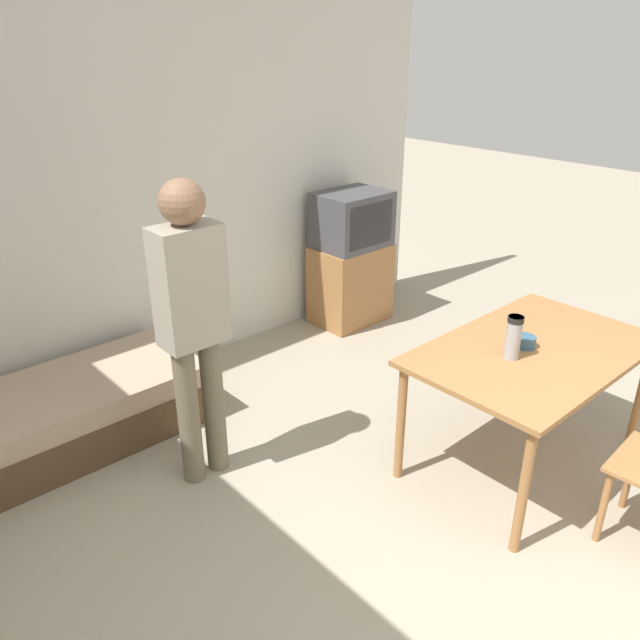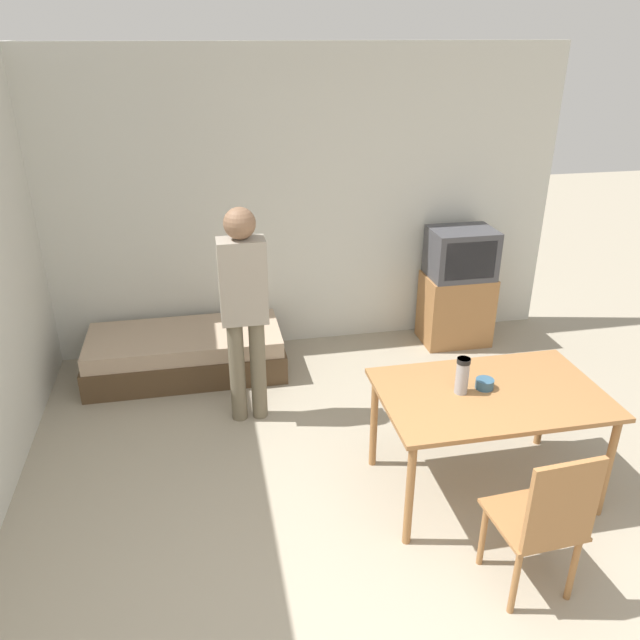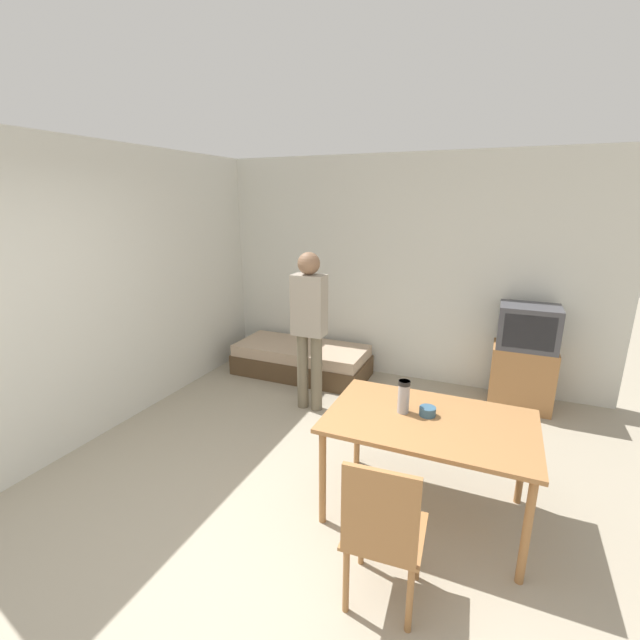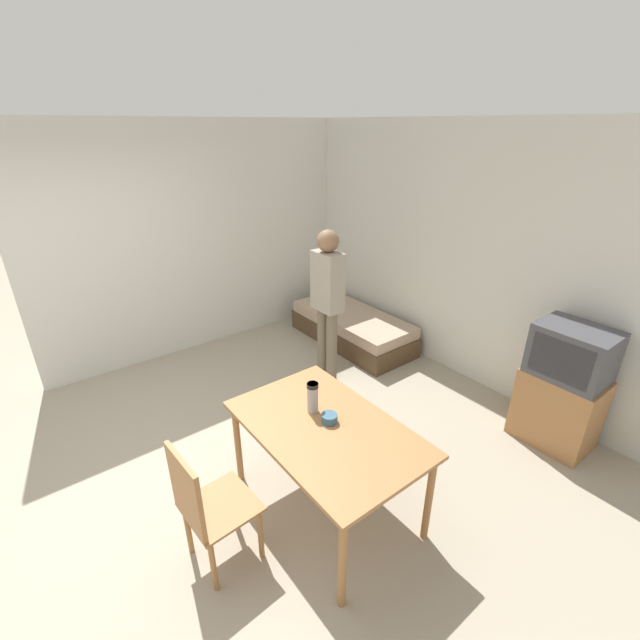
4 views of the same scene
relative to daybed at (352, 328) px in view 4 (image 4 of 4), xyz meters
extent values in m
plane|color=#9E937F|center=(0.95, -2.91, -0.19)|extent=(20.00, 20.00, 0.00)
cube|color=silver|center=(0.95, 0.49, 1.16)|extent=(5.18, 0.06, 2.70)
cube|color=silver|center=(-1.17, -1.23, 1.16)|extent=(0.06, 4.37, 2.70)
cube|color=#4C3823|center=(0.00, 0.00, -0.07)|extent=(1.70, 0.75, 0.25)
cube|color=tan|center=(0.00, 0.00, 0.13)|extent=(1.65, 0.73, 0.14)
cube|color=#9E6B3D|center=(2.56, 0.15, 0.14)|extent=(0.63, 0.45, 0.68)
cube|color=#424247|center=(2.56, 0.15, 0.71)|extent=(0.59, 0.45, 0.45)
cube|color=black|center=(2.56, -0.07, 0.71)|extent=(0.48, 0.01, 0.35)
cube|color=#9E6B3D|center=(1.90, -1.94, 0.53)|extent=(1.38, 0.88, 0.03)
cylinder|color=#9E6B3D|center=(1.27, -2.32, 0.16)|extent=(0.05, 0.05, 0.71)
cylinder|color=#9E6B3D|center=(2.53, -2.32, 0.16)|extent=(0.05, 0.05, 0.71)
cylinder|color=#9E6B3D|center=(1.27, -1.56, 0.16)|extent=(0.05, 0.05, 0.71)
cylinder|color=#9E6B3D|center=(2.53, -1.56, 0.16)|extent=(0.05, 0.05, 0.71)
cube|color=#9E6B3D|center=(1.81, -2.72, 0.24)|extent=(0.45, 0.45, 0.02)
cube|color=#9E6B3D|center=(1.82, -2.91, 0.50)|extent=(0.39, 0.05, 0.50)
cylinder|color=#9E6B3D|center=(1.97, -2.54, 0.02)|extent=(0.04, 0.04, 0.43)
cylinder|color=#9E6B3D|center=(1.63, -2.56, 0.02)|extent=(0.04, 0.04, 0.43)
cylinder|color=#9E6B3D|center=(1.99, -2.88, 0.02)|extent=(0.04, 0.04, 0.43)
cylinder|color=#9E6B3D|center=(1.65, -2.90, 0.02)|extent=(0.04, 0.04, 0.43)
cylinder|color=#6B604C|center=(0.40, -0.80, 0.22)|extent=(0.12, 0.12, 0.83)
cylinder|color=#6B604C|center=(0.56, -0.80, 0.22)|extent=(0.12, 0.12, 0.83)
cube|color=#9E9384|center=(0.48, -0.80, 0.95)|extent=(0.34, 0.20, 0.63)
sphere|color=#846047|center=(0.48, -0.80, 1.38)|extent=(0.23, 0.23, 0.23)
cylinder|color=#99999E|center=(1.71, -1.91, 0.67)|extent=(0.08, 0.08, 0.24)
cylinder|color=black|center=(1.71, -1.91, 0.77)|extent=(0.08, 0.08, 0.03)
cylinder|color=#335670|center=(1.88, -1.89, 0.58)|extent=(0.11, 0.11, 0.06)
camera|label=1|loc=(-0.97, -3.40, 2.10)|focal=35.00mm
camera|label=2|loc=(0.22, -4.98, 2.58)|focal=35.00mm
camera|label=3|loc=(2.24, -4.64, 1.99)|focal=24.00mm
camera|label=4|loc=(3.74, -3.41, 2.44)|focal=24.00mm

